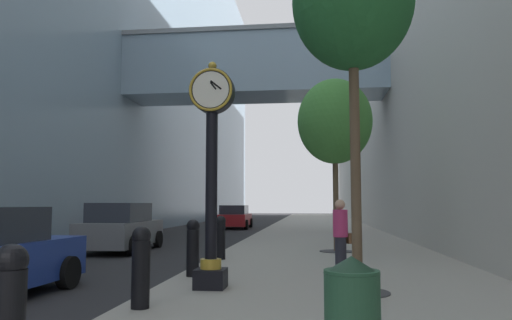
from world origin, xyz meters
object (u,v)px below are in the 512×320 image
pedestrian_walking (341,233)px  car_red_far (235,217)px  street_clock (212,162)px  street_tree_mid_near (335,122)px  bollard_fourth (221,236)px  trash_bin (352,312)px  bollard_second (141,265)px  bollard_nearest (9,313)px  bollard_third (193,246)px  street_tree_near (352,4)px  car_grey_near (121,228)px

pedestrian_walking → car_red_far: (-5.85, 20.85, -0.23)m
street_clock → street_tree_mid_near: street_tree_mid_near is taller
bollard_fourth → trash_bin: size_ratio=1.14×
street_tree_mid_near → bollard_second: bearing=-110.6°
bollard_fourth → street_tree_mid_near: size_ratio=0.21×
trash_bin → car_red_far: size_ratio=0.23×
bollard_nearest → street_tree_mid_near: 12.91m
bollard_third → bollard_fourth: (0.00, 3.14, 0.00)m
trash_bin → bollard_fourth: bearing=108.6°
bollard_third → bollard_fourth: same height
street_clock → street_tree_near: size_ratio=0.65×
street_clock → bollard_nearest: (-0.68, -4.90, -1.69)m
bollard_nearest → bollard_third: (0.00, 6.27, 0.00)m
street_clock → car_grey_near: street_clock is taller
bollard_second → bollard_third: bearing=90.0°
bollard_third → street_clock: bearing=-63.7°
street_tree_mid_near → pedestrian_walking: 5.61m
bollard_nearest → bollard_third: size_ratio=1.00×
bollard_nearest → car_red_far: size_ratio=0.26×
bollard_third → street_tree_near: size_ratio=0.19×
bollard_fourth → street_tree_near: bearing=-54.6°
bollard_second → street_tree_near: bearing=26.1°
pedestrian_walking → street_tree_near: bearing=-87.5°
street_clock → bollard_nearest: size_ratio=3.52×
bollard_second → pedestrian_walking: size_ratio=0.74×
bollard_nearest → pedestrian_walking: bearing=66.9°
bollard_nearest → street_tree_near: size_ratio=0.19×
street_tree_near → street_clock: bearing=177.0°
bollard_nearest → pedestrian_walking: size_ratio=0.74×
bollard_nearest → bollard_fourth: 9.41m
bollard_fourth → pedestrian_walking: (3.19, -1.94, 0.23)m
bollard_fourth → car_grey_near: car_grey_near is taller
street_tree_near → trash_bin: street_tree_near is taller
bollard_nearest → bollard_second: size_ratio=1.00×
bollard_second → street_tree_mid_near: street_tree_mid_near is taller
bollard_second → street_tree_near: (3.31, 1.62, 4.55)m
bollard_second → bollard_nearest: bearing=-90.0°
bollard_fourth → street_tree_near: (3.31, -4.65, 4.55)m
bollard_second → bollard_third: same height
bollard_second → bollard_third: (0.00, 3.14, 0.00)m
street_tree_mid_near → trash_bin: (-0.41, -11.17, -3.68)m
street_clock → bollard_second: size_ratio=3.52×
street_tree_near → car_grey_near: size_ratio=1.49×
trash_bin → car_grey_near: 13.75m
bollard_nearest → car_red_far: 28.44m
bollard_third → car_grey_near: car_grey_near is taller
bollard_fourth → trash_bin: 9.10m
bollard_nearest → street_tree_mid_near: bearing=74.5°
bollard_nearest → bollard_second: same height
trash_bin → car_grey_near: bearing=121.0°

